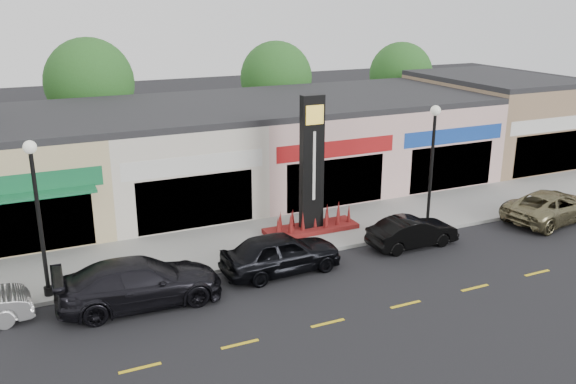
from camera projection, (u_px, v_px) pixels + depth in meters
name	position (u px, v px, depth m)	size (l,w,h in m)	color
ground	(289.00, 285.00, 22.14)	(120.00, 120.00, 0.00)	black
sidewalk	(246.00, 242.00, 25.89)	(52.00, 4.30, 0.15)	gray
curb	(267.00, 261.00, 23.94)	(52.00, 0.20, 0.15)	gray
shop_beige	(17.00, 170.00, 27.98)	(7.00, 10.85, 4.80)	tan
shop_cream	(167.00, 155.00, 30.76)	(7.00, 10.01, 4.80)	beige
shop_pink_w	(293.00, 142.00, 33.53)	(7.00, 10.01, 4.80)	beige
shop_pink_e	(399.00, 131.00, 36.30)	(7.00, 10.01, 4.80)	beige
shop_tan	(491.00, 118.00, 39.00)	(7.00, 10.01, 5.30)	#7E6649
tree_rear_west	(90.00, 82.00, 35.87)	(5.20, 5.20, 7.83)	#382619
tree_rear_mid	(276.00, 77.00, 40.72)	(4.80, 4.80, 7.29)	#382619
tree_rear_east	(401.00, 74.00, 44.76)	(4.60, 4.60, 6.94)	#382619
lamp_west_near	(37.00, 204.00, 20.08)	(0.44, 0.44, 5.47)	black
lamp_east_near	(432.00, 155.00, 26.42)	(0.44, 0.44, 5.47)	black
pylon_sign	(312.00, 185.00, 26.28)	(4.20, 1.30, 6.00)	#5B0F14
car_dark_sedan	(140.00, 282.00, 20.55)	(5.52, 2.25, 1.60)	black
car_black_sedan	(281.00, 253.00, 22.98)	(4.61, 1.85, 1.57)	black
car_black_conv	(412.00, 232.00, 25.42)	(3.88, 1.35, 1.28)	black
car_gold_suv	(552.00, 206.00, 28.34)	(5.14, 2.37, 1.43)	olive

